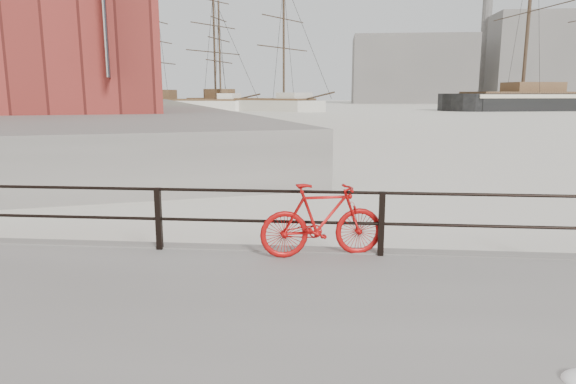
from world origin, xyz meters
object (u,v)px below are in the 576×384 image
(schooner_mid, at_px, (248,110))
(workboat_far, at_px, (44,123))
(bicycle, at_px, (322,220))
(schooner_left, at_px, (191,110))

(schooner_mid, distance_m, workboat_far, 40.03)
(bicycle, distance_m, workboat_far, 48.31)
(schooner_mid, bearing_deg, schooner_left, -155.28)
(schooner_mid, height_order, schooner_left, schooner_mid)
(bicycle, height_order, workboat_far, workboat_far)
(schooner_left, xyz_separation_m, workboat_far, (-3.64, -38.42, 0.00))
(schooner_left, bearing_deg, workboat_far, -85.31)
(bicycle, relative_size, schooner_left, 0.08)
(schooner_mid, xyz_separation_m, workboat_far, (-13.52, -37.67, 0.00))
(bicycle, relative_size, workboat_far, 0.17)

